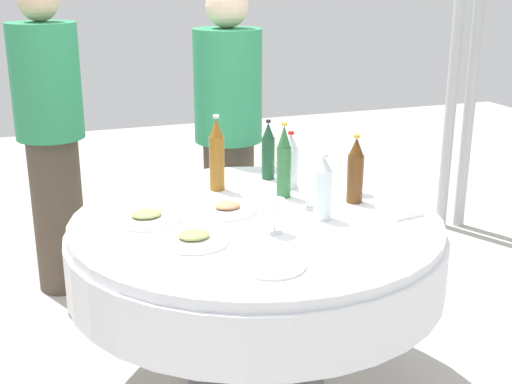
# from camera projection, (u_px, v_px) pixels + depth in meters

# --- Properties ---
(dining_table) EXTENTS (1.44, 1.44, 0.74)m
(dining_table) POSITION_uv_depth(u_px,v_px,m) (256.00, 253.00, 2.64)
(dining_table) COLOR white
(dining_table) RESTS_ON ground_plane
(bottle_green_far) EXTENTS (0.06, 0.06, 0.31)m
(bottle_green_far) POSITION_uv_depth(u_px,v_px,m) (284.00, 163.00, 2.78)
(bottle_green_far) COLOR #2D6B38
(bottle_green_far) RESTS_ON dining_table
(bottle_clear_outer) EXTENTS (0.07, 0.07, 0.25)m
(bottle_clear_outer) POSITION_uv_depth(u_px,v_px,m) (323.00, 189.00, 2.54)
(bottle_clear_outer) COLOR silver
(bottle_clear_outer) RESTS_ON dining_table
(bottle_brown_front) EXTENTS (0.07, 0.07, 0.28)m
(bottle_brown_front) POSITION_uv_depth(u_px,v_px,m) (355.00, 171.00, 2.72)
(bottle_brown_front) COLOR #593314
(bottle_brown_front) RESTS_ON dining_table
(bottle_amber_left) EXTENTS (0.06, 0.06, 0.32)m
(bottle_amber_left) POSITION_uv_depth(u_px,v_px,m) (217.00, 155.00, 2.87)
(bottle_amber_left) COLOR #8C5619
(bottle_amber_left) RESTS_ON dining_table
(bottle_dark_green_mid) EXTENTS (0.06, 0.06, 0.27)m
(bottle_dark_green_mid) POSITION_uv_depth(u_px,v_px,m) (268.00, 152.00, 3.03)
(bottle_dark_green_mid) COLOR #194728
(bottle_dark_green_mid) RESTS_ON dining_table
(bottle_clear_inner) EXTENTS (0.07, 0.07, 0.25)m
(bottle_clear_inner) POSITION_uv_depth(u_px,v_px,m) (291.00, 162.00, 2.92)
(bottle_clear_inner) COLOR silver
(bottle_clear_inner) RESTS_ON dining_table
(wine_glass_left) EXTENTS (0.07, 0.07, 0.14)m
(wine_glass_left) POSITION_uv_depth(u_px,v_px,m) (308.00, 183.00, 2.66)
(wine_glass_left) COLOR white
(wine_glass_left) RESTS_ON dining_table
(wine_glass_mid) EXTENTS (0.08, 0.08, 0.13)m
(wine_glass_mid) POSITION_uv_depth(u_px,v_px,m) (275.00, 209.00, 2.41)
(wine_glass_mid) COLOR white
(wine_glass_mid) RESTS_ON dining_table
(wine_glass_inner) EXTENTS (0.07, 0.07, 0.15)m
(wine_glass_inner) POSITION_uv_depth(u_px,v_px,m) (354.00, 169.00, 2.84)
(wine_glass_inner) COLOR white
(wine_glass_inner) RESTS_ON dining_table
(plate_east) EXTENTS (0.25, 0.25, 0.04)m
(plate_east) POSITION_uv_depth(u_px,v_px,m) (146.00, 217.00, 2.56)
(plate_east) COLOR white
(plate_east) RESTS_ON dining_table
(plate_rear) EXTENTS (0.25, 0.25, 0.04)m
(plate_rear) POSITION_uv_depth(u_px,v_px,m) (194.00, 239.00, 2.35)
(plate_rear) COLOR white
(plate_rear) RESTS_ON dining_table
(plate_right) EXTENTS (0.22, 0.22, 0.04)m
(plate_right) POSITION_uv_depth(u_px,v_px,m) (227.00, 209.00, 2.65)
(plate_right) COLOR white
(plate_right) RESTS_ON dining_table
(plate_south) EXTENTS (0.22, 0.22, 0.02)m
(plate_south) POSITION_uv_depth(u_px,v_px,m) (272.00, 264.00, 2.16)
(plate_south) COLOR white
(plate_south) RESTS_ON dining_table
(fork_outer) EXTENTS (0.09, 0.17, 0.00)m
(fork_outer) POSITION_uv_depth(u_px,v_px,m) (316.00, 180.00, 3.04)
(fork_outer) COLOR silver
(fork_outer) RESTS_ON dining_table
(fork_front) EXTENTS (0.16, 0.10, 0.00)m
(fork_front) POSITION_uv_depth(u_px,v_px,m) (167.00, 185.00, 2.96)
(fork_front) COLOR silver
(fork_front) RESTS_ON dining_table
(folded_napkin) EXTENTS (0.15, 0.15, 0.02)m
(folded_napkin) POSITION_uv_depth(u_px,v_px,m) (400.00, 211.00, 2.63)
(folded_napkin) COLOR white
(folded_napkin) RESTS_ON dining_table
(person_far) EXTENTS (0.34, 0.34, 1.59)m
(person_far) POSITION_uv_depth(u_px,v_px,m) (51.00, 137.00, 3.45)
(person_far) COLOR #4C3F33
(person_far) RESTS_ON ground_plane
(person_outer) EXTENTS (0.34, 0.34, 1.57)m
(person_outer) POSITION_uv_depth(u_px,v_px,m) (228.00, 138.00, 3.47)
(person_outer) COLOR #4C3F33
(person_outer) RESTS_ON ground_plane
(tent_pole_main) EXTENTS (0.07, 0.07, 2.47)m
(tent_pole_main) POSITION_uv_depth(u_px,v_px,m) (476.00, 38.00, 4.21)
(tent_pole_main) COLOR #B2B5B7
(tent_pole_main) RESTS_ON ground_plane
(tent_pole_secondary) EXTENTS (0.07, 0.07, 2.55)m
(tent_pole_secondary) POSITION_uv_depth(u_px,v_px,m) (457.00, 31.00, 4.19)
(tent_pole_secondary) COLOR #B2B5B7
(tent_pole_secondary) RESTS_ON ground_plane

